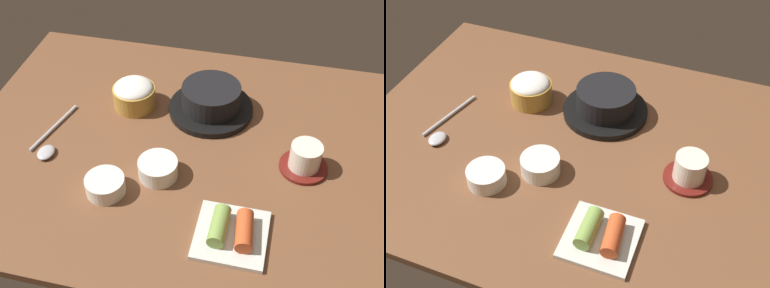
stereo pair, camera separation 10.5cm
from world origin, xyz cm
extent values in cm
cube|color=brown|center=(0.00, 0.00, 1.00)|extent=(100.00, 76.00, 2.00)
cylinder|color=black|center=(3.11, 13.19, 2.78)|extent=(19.95, 19.95, 1.55)
cylinder|color=black|center=(3.11, 13.19, 6.33)|extent=(13.81, 13.81, 5.56)
cylinder|color=#D15619|center=(3.11, 13.19, 8.81)|extent=(12.15, 12.15, 0.60)
cylinder|color=#B78C38|center=(-15.19, 11.23, 4.58)|extent=(10.12, 10.12, 5.16)
ellipsoid|color=white|center=(-15.19, 11.23, 7.16)|extent=(9.31, 9.31, 3.54)
cylinder|color=maroon|center=(25.86, -0.86, 2.40)|extent=(10.18, 10.18, 0.80)
cylinder|color=silver|center=(25.86, -0.86, 5.56)|extent=(6.56, 6.56, 5.52)
cylinder|color=#C6D18C|center=(25.86, -0.86, 8.02)|extent=(5.58, 5.58, 0.40)
cylinder|color=white|center=(-3.43, -9.68, 3.98)|extent=(8.26, 8.26, 3.96)
cylinder|color=#B73323|center=(-3.43, -9.68, 5.66)|extent=(6.77, 6.77, 0.50)
cube|color=silver|center=(13.95, -21.59, 2.50)|extent=(13.35, 13.35, 1.00)
cylinder|color=#7A9E47|center=(11.62, -21.59, 4.61)|extent=(3.31, 8.05, 3.22)
cylinder|color=#C64C23|center=(16.29, -21.59, 4.61)|extent=(3.99, 8.29, 3.22)
cylinder|color=white|center=(-12.54, -16.28, 3.81)|extent=(8.00, 8.00, 3.63)
cylinder|color=#386B2D|center=(-12.54, -16.28, 5.33)|extent=(6.56, 6.56, 0.50)
cylinder|color=#B7B7BC|center=(-30.77, -1.12, 2.40)|extent=(4.66, 16.65, 0.80)
ellipsoid|color=#B7B7BC|center=(-28.83, -9.36, 2.72)|extent=(3.60, 4.68, 1.26)
camera|label=1|loc=(18.97, -75.60, 77.58)|focal=45.85mm
camera|label=2|loc=(28.98, -72.55, 77.58)|focal=45.85mm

